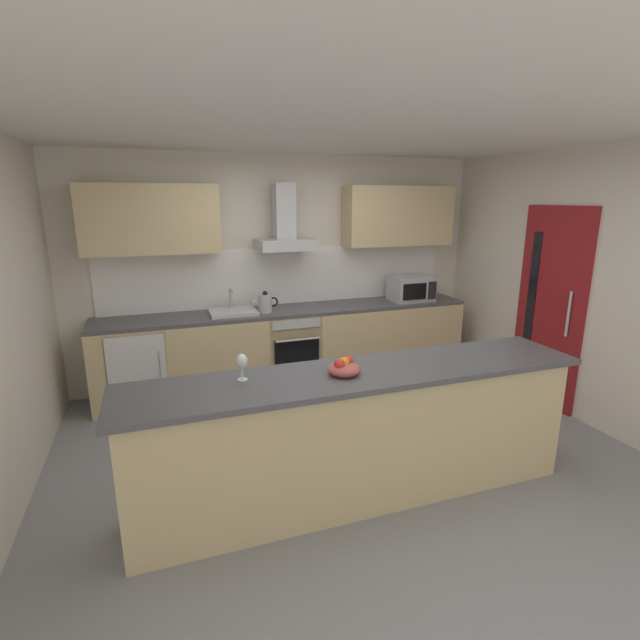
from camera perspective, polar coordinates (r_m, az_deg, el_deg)
ground at (r=4.21m, az=3.03°, el=-15.78°), size 5.81×4.93×0.02m
ceiling at (r=3.67m, az=3.61°, el=22.27°), size 5.81×4.93×0.02m
wall_back at (r=5.62m, az=-4.73°, el=6.15°), size 5.81×0.12×2.60m
wall_right at (r=5.19m, az=29.36°, el=3.63°), size 0.12×4.93×2.60m
backsplash_tile at (r=5.56m, az=-4.52°, el=5.34°), size 4.09×0.02×0.66m
counter_back at (r=5.45m, az=-3.52°, el=-3.26°), size 4.23×0.60×0.90m
counter_island at (r=3.43m, az=4.81°, el=-13.76°), size 3.24×0.64×0.97m
upper_cabinets at (r=5.34m, az=-4.22°, el=12.31°), size 4.18×0.32×0.70m
side_door at (r=5.38m, az=26.11°, el=1.38°), size 0.08×0.85×2.05m
oven at (r=5.42m, az=-3.67°, el=-3.26°), size 0.60×0.62×0.80m
refrigerator at (r=5.25m, az=-21.18°, el=-5.24°), size 0.58×0.60×0.85m
microwave at (r=5.84m, az=11.02°, el=3.77°), size 0.50×0.38×0.30m
sink at (r=5.18m, az=-10.52°, el=1.05°), size 0.50×0.40×0.26m
kettle at (r=5.18m, az=-6.65°, el=2.08°), size 0.29×0.15×0.24m
range_hood at (r=5.30m, az=-4.29°, el=10.96°), size 0.62×0.45×0.72m
wine_glass at (r=3.07m, az=-9.49°, el=-5.06°), size 0.08×0.08×0.18m
fruit_bowl at (r=3.15m, az=2.91°, el=-5.84°), size 0.22×0.22×0.13m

